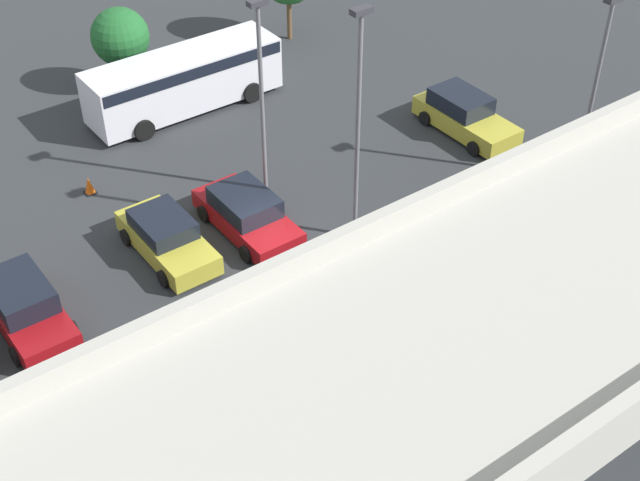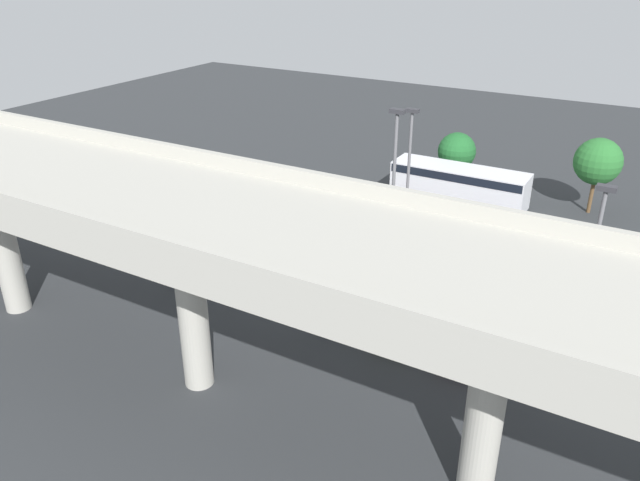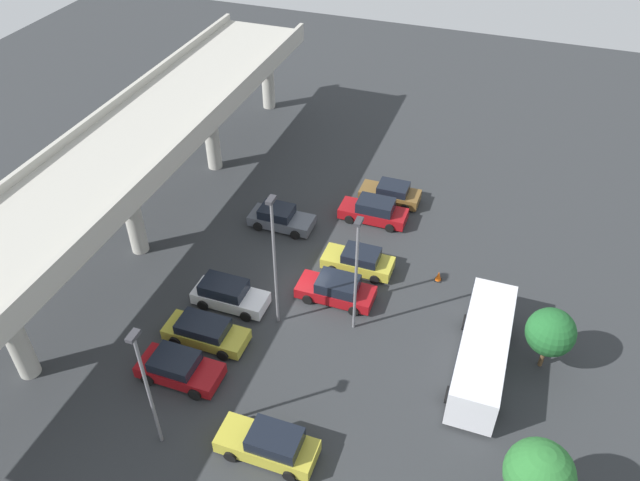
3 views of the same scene
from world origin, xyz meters
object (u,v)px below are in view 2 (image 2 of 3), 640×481
at_px(shuttle_bus, 459,183).
at_px(lamp_post_mid_lot, 409,168).
at_px(parked_car_7, 239,207).
at_px(parked_car_2, 415,313).
at_px(lamp_post_by_overpass, 591,262).
at_px(lamp_post_near_aisle, 393,186).
at_px(tree_front_centre, 457,151).
at_px(parked_car_6, 215,256).
at_px(parked_car_5, 318,223).
at_px(parked_car_0, 570,282).
at_px(tree_front_left, 598,162).
at_px(parked_car_8, 212,198).
at_px(parked_car_1, 476,332).
at_px(parked_car_3, 354,294).
at_px(traffic_cone, 349,199).
at_px(parked_car_4, 360,237).

bearing_deg(shuttle_bus, lamp_post_mid_lot, -94.90).
xyz_separation_m(parked_car_7, lamp_post_mid_lot, (-10.35, -1.70, 3.81)).
bearing_deg(parked_car_2, lamp_post_by_overpass, -81.63).
bearing_deg(lamp_post_near_aisle, tree_front_centre, -83.41).
distance_m(parked_car_6, parked_car_7, 6.61).
relative_size(parked_car_6, lamp_post_near_aisle, 0.51).
bearing_deg(parked_car_5, parked_car_6, -21.44).
bearing_deg(parked_car_0, lamp_post_near_aisle, -70.08).
height_order(shuttle_bus, tree_front_left, tree_front_left).
xyz_separation_m(parked_car_8, tree_front_centre, (-12.23, -11.59, 1.90)).
xyz_separation_m(parked_car_1, parked_car_8, (19.48, -6.56, -0.01)).
xyz_separation_m(parked_car_3, shuttle_bus, (0.08, -14.95, 0.74)).
bearing_deg(tree_front_left, shuttle_bus, 21.56).
xyz_separation_m(parked_car_1, parked_car_6, (14.03, -0.06, 0.00)).
relative_size(parked_car_8, lamp_post_by_overpass, 0.57).
distance_m(parked_car_2, parked_car_3, 3.07).
height_order(parked_car_8, tree_front_centre, tree_front_centre).
xyz_separation_m(shuttle_bus, tree_front_centre, (1.33, -3.12, 1.07)).
xyz_separation_m(parked_car_6, tree_front_left, (-15.78, -18.00, 2.66)).
relative_size(tree_front_left, traffic_cone, 6.92).
bearing_deg(parked_car_8, parked_car_5, 89.61).
relative_size(parked_car_7, parked_car_8, 1.09).
distance_m(parked_car_1, shuttle_bus, 16.18).
xyz_separation_m(parked_car_8, tree_front_left, (-21.23, -11.50, 2.67)).
relative_size(parked_car_2, lamp_post_mid_lot, 0.61).
bearing_deg(parked_car_4, parked_car_8, -92.91).
height_order(parked_car_1, shuttle_bus, shuttle_bus).
height_order(parked_car_2, parked_car_8, parked_car_8).
distance_m(shuttle_bus, lamp_post_by_overpass, 17.23).
relative_size(parked_car_6, shuttle_bus, 0.51).
bearing_deg(lamp_post_near_aisle, parked_car_4, -41.67).
bearing_deg(traffic_cone, tree_front_left, -154.98).
bearing_deg(traffic_cone, lamp_post_near_aisle, 128.95).
xyz_separation_m(parked_car_1, traffic_cone, (12.16, -11.57, -0.38)).
distance_m(parked_car_4, traffic_cone, 6.68).
relative_size(parked_car_2, lamp_post_by_overpass, 0.63).
relative_size(parked_car_4, parked_car_7, 0.99).
distance_m(parked_car_1, parked_car_5, 13.22).
xyz_separation_m(parked_car_4, lamp_post_mid_lot, (-1.94, -1.71, 3.86)).
bearing_deg(traffic_cone, lamp_post_by_overpass, 146.62).
bearing_deg(tree_front_centre, lamp_post_by_overpass, 122.82).
relative_size(parked_car_8, tree_front_centre, 1.11).
bearing_deg(parked_car_4, tree_front_centre, 174.19).
relative_size(parked_car_1, traffic_cone, 6.44).
xyz_separation_m(parked_car_5, shuttle_bus, (-5.58, -8.52, 0.83)).
distance_m(parked_car_2, lamp_post_mid_lot, 9.32).
bearing_deg(lamp_post_mid_lot, parked_car_2, 116.43).
bearing_deg(parked_car_2, parked_car_7, 67.37).
distance_m(parked_car_0, parked_car_8, 22.14).
height_order(parked_car_7, lamp_post_mid_lot, lamp_post_mid_lot).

